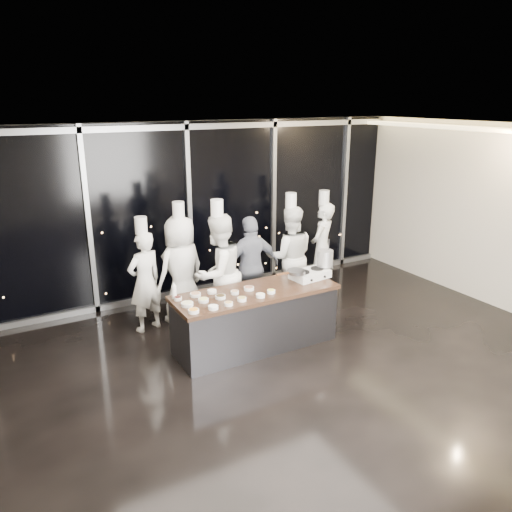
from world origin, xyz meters
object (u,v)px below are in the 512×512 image
(chef_center, at_px, (219,273))
(demo_counter, at_px, (255,318))
(chef_far_left, at_px, (145,280))
(chef_left, at_px, (181,269))
(frying_pan, at_px, (296,272))
(stock_pot, at_px, (325,258))
(guest, at_px, (251,267))
(stove, at_px, (310,274))
(chef_side, at_px, (322,247))
(chef_right, at_px, (290,256))

(chef_center, bearing_deg, demo_counter, 84.16)
(chef_far_left, bearing_deg, chef_left, 162.43)
(chef_left, bearing_deg, frying_pan, 116.56)
(chef_left, height_order, chef_center, chef_center)
(stock_pot, relative_size, chef_left, 0.12)
(frying_pan, xyz_separation_m, chef_center, (-0.91, 0.81, -0.11))
(guest, bearing_deg, chef_left, -13.68)
(stove, distance_m, chef_side, 1.78)
(demo_counter, bearing_deg, stove, 2.68)
(chef_far_left, bearing_deg, chef_right, 155.92)
(stove, height_order, chef_left, chef_left)
(stock_pot, height_order, guest, guest)
(stove, height_order, chef_right, chef_right)
(chef_far_left, height_order, chef_side, chef_side)
(stock_pot, distance_m, chef_right, 1.05)
(chef_left, bearing_deg, chef_center, 109.14)
(stove, height_order, chef_center, chef_center)
(frying_pan, height_order, guest, guest)
(guest, bearing_deg, stove, 117.61)
(stock_pot, height_order, chef_center, chef_center)
(stove, bearing_deg, chef_center, 140.96)
(chef_far_left, xyz_separation_m, chef_side, (3.44, 0.00, 0.05))
(chef_center, bearing_deg, guest, 178.12)
(chef_center, bearing_deg, frying_pan, 118.26)
(chef_right, bearing_deg, chef_far_left, 16.79)
(frying_pan, height_order, chef_right, chef_right)
(frying_pan, height_order, chef_center, chef_center)
(demo_counter, relative_size, chef_center, 1.16)
(chef_left, distance_m, chef_center, 0.69)
(stock_pot, relative_size, chef_right, 0.12)
(demo_counter, distance_m, frying_pan, 0.93)
(chef_far_left, relative_size, chef_center, 0.88)
(chef_far_left, distance_m, guest, 1.77)
(guest, relative_size, chef_side, 0.88)
(stock_pot, bearing_deg, frying_pan, -172.75)
(frying_pan, distance_m, guest, 1.08)
(frying_pan, height_order, chef_left, chef_left)
(guest, distance_m, chef_side, 1.72)
(frying_pan, relative_size, stock_pot, 1.99)
(chef_right, relative_size, chef_side, 1.04)
(frying_pan, bearing_deg, stove, 0.64)
(chef_side, bearing_deg, stove, 15.75)
(frying_pan, bearing_deg, chef_right, 54.63)
(demo_counter, bearing_deg, chef_left, 114.43)
(frying_pan, relative_size, chef_far_left, 0.27)
(demo_counter, height_order, stock_pot, stock_pot)
(frying_pan, relative_size, chef_right, 0.25)
(chef_center, relative_size, guest, 1.22)
(chef_far_left, relative_size, chef_right, 0.91)
(demo_counter, height_order, stove, stove)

